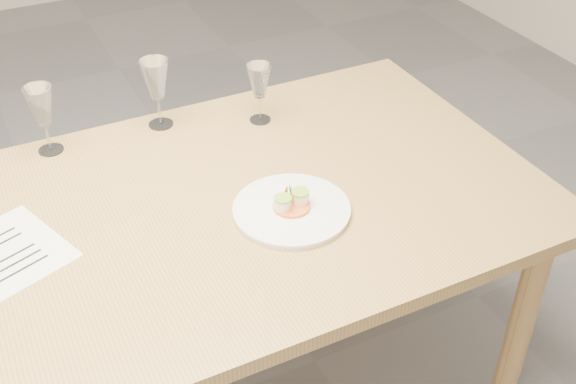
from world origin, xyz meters
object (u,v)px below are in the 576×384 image
wine_glass_1 (41,107)px  wine_glass_3 (259,83)px  wine_glass_2 (156,81)px  dining_table (75,268)px  recipe_sheet (11,250)px  dinner_plate (292,209)px

wine_glass_1 → wine_glass_3: size_ratio=1.10×
wine_glass_2 → dining_table: bearing=-130.4°
wine_glass_1 → wine_glass_2: (0.32, -0.00, 0.01)m
dining_table → wine_glass_2: (0.36, 0.43, 0.21)m
recipe_sheet → wine_glass_1: 0.44m
dinner_plate → wine_glass_3: bearing=75.3°
wine_glass_2 → wine_glass_3: bearing=-21.3°
wine_glass_1 → wine_glass_3: bearing=-10.5°
dining_table → wine_glass_3: (0.64, 0.32, 0.19)m
dinner_plate → wine_glass_1: 0.74m
dinner_plate → wine_glass_1: wine_glass_1 is taller
dining_table → wine_glass_1: 0.48m
dining_table → recipe_sheet: (-0.12, 0.04, 0.07)m
recipe_sheet → wine_glass_3: bearing=-0.3°
dining_table → dinner_plate: (0.52, -0.12, 0.08)m
dinner_plate → wine_glass_3: wine_glass_3 is taller
dinner_plate → wine_glass_3: 0.47m
dining_table → recipe_sheet: recipe_sheet is taller
dinner_plate → recipe_sheet: size_ratio=0.89×
wine_glass_3 → wine_glass_2: bearing=158.7°
wine_glass_2 → wine_glass_3: wine_glass_2 is taller
dinner_plate → dining_table: bearing=167.5°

